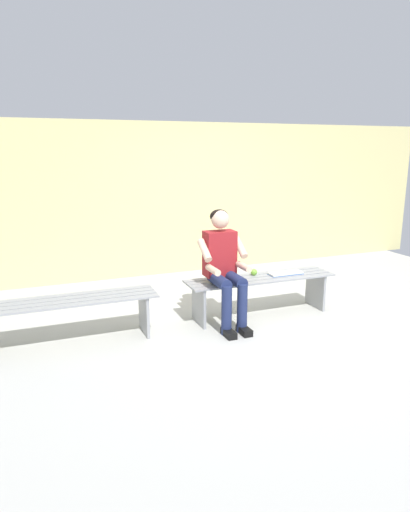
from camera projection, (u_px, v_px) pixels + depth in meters
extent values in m
cube|color=#B2B2AD|center=(207.00, 370.00, 3.99)|extent=(10.00, 7.00, 0.04)
cube|color=#D1C684|center=(163.00, 199.00, 6.86)|extent=(9.50, 0.24, 2.30)
cube|color=gray|center=(254.00, 274.00, 5.32)|extent=(1.77, 0.12, 0.02)
cube|color=gray|center=(258.00, 277.00, 5.22)|extent=(1.77, 0.12, 0.02)
cube|color=gray|center=(263.00, 279.00, 5.12)|extent=(1.77, 0.12, 0.02)
cube|color=gray|center=(268.00, 282.00, 5.02)|extent=(1.77, 0.12, 0.02)
cube|color=gray|center=(315.00, 290.00, 5.49)|extent=(0.03, 0.38, 0.44)
cube|color=gray|center=(199.00, 305.00, 4.96)|extent=(0.03, 0.38, 0.44)
cube|color=gray|center=(66.00, 296.00, 4.55)|extent=(1.76, 0.12, 0.02)
cube|color=gray|center=(67.00, 299.00, 4.45)|extent=(1.76, 0.12, 0.02)
cube|color=gray|center=(68.00, 302.00, 4.35)|extent=(1.76, 0.12, 0.02)
cube|color=gray|center=(69.00, 306.00, 4.25)|extent=(1.76, 0.12, 0.02)
cube|color=gray|center=(144.00, 313.00, 4.72)|extent=(0.03, 0.38, 0.44)
cube|color=maroon|center=(220.00, 253.00, 4.93)|extent=(0.34, 0.20, 0.50)
sphere|color=beige|center=(220.00, 219.00, 4.83)|extent=(0.20, 0.20, 0.20)
ellipsoid|color=black|center=(219.00, 216.00, 4.85)|extent=(0.20, 0.19, 0.15)
cylinder|color=navy|center=(234.00, 279.00, 4.84)|extent=(0.13, 0.40, 0.13)
cylinder|color=navy|center=(219.00, 281.00, 4.77)|extent=(0.13, 0.40, 0.13)
cylinder|color=navy|center=(242.00, 308.00, 4.72)|extent=(0.11, 0.11, 0.53)
cube|color=black|center=(244.00, 331.00, 4.72)|extent=(0.10, 0.22, 0.07)
cylinder|color=navy|center=(227.00, 310.00, 4.66)|extent=(0.11, 0.11, 0.53)
cube|color=black|center=(229.00, 333.00, 4.66)|extent=(0.10, 0.22, 0.07)
cylinder|color=beige|center=(240.00, 247.00, 4.92)|extent=(0.08, 0.28, 0.23)
cylinder|color=beige|center=(244.00, 267.00, 4.80)|extent=(0.07, 0.26, 0.07)
cylinder|color=beige|center=(205.00, 250.00, 4.77)|extent=(0.08, 0.28, 0.23)
cylinder|color=beige|center=(213.00, 270.00, 4.67)|extent=(0.07, 0.26, 0.07)
sphere|color=#72B738|center=(254.00, 272.00, 5.23)|extent=(0.08, 0.08, 0.08)
cube|color=white|center=(293.00, 272.00, 5.32)|extent=(0.20, 0.15, 0.02)
cube|color=white|center=(278.00, 274.00, 5.25)|extent=(0.20, 0.15, 0.02)
cube|color=#1E478C|center=(285.00, 274.00, 5.29)|extent=(0.41, 0.16, 0.01)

